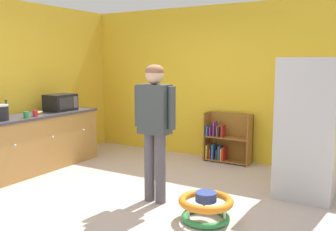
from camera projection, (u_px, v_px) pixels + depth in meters
ground_plane at (146, 197)px, 4.82m from camera, size 12.00×12.00×0.00m
back_wall at (218, 83)px, 6.62m from camera, size 5.20×0.06×2.70m
left_side_wall at (47, 83)px, 6.64m from camera, size 0.06×2.99×2.70m
kitchen_counter at (39, 141)px, 6.04m from camera, size 0.65×2.11×0.90m
refrigerator at (308, 128)px, 4.74m from camera, size 0.73×0.68×1.78m
bookshelf at (225, 141)px, 6.49m from camera, size 0.80×0.28×0.85m
standing_person at (155, 120)px, 4.53m from camera, size 0.57×0.23×1.70m
baby_walker at (206, 206)px, 4.10m from camera, size 0.60×0.60×0.32m
microwave at (61, 102)px, 6.36m from camera, size 0.37×0.48×0.28m
banana_bunch at (39, 112)px, 5.95m from camera, size 0.12×0.16×0.04m
green_glass_bottle at (6, 110)px, 5.73m from camera, size 0.07×0.07×0.25m
green_cup at (26, 115)px, 5.54m from camera, size 0.08×0.08×0.09m
red_cup at (35, 113)px, 5.71m from camera, size 0.08×0.08×0.09m
teal_cup at (63, 105)px, 6.71m from camera, size 0.08×0.08×0.09m
white_cup at (72, 105)px, 6.82m from camera, size 0.08×0.08×0.09m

